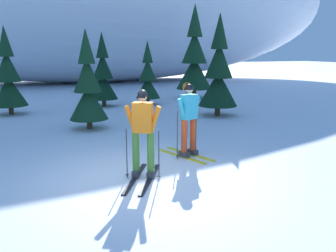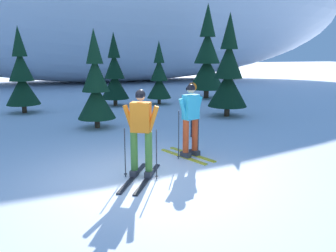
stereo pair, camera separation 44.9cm
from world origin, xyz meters
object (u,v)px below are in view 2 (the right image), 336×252
at_px(pine_tree_center, 115,75).
at_px(pine_tree_far_right, 207,59).
at_px(pine_tree_center_left, 96,87).
at_px(trail_marker_post, 192,107).
at_px(pine_tree_left, 22,77).
at_px(skier_orange_jacket, 141,132).
at_px(skier_cyan_jacket, 190,119).
at_px(pine_tree_right, 228,74).
at_px(pine_tree_center_right, 159,78).

distance_m(pine_tree_center, pine_tree_far_right, 5.44).
height_order(pine_tree_center_left, trail_marker_post, pine_tree_center_left).
xyz_separation_m(pine_tree_left, pine_tree_center, (4.03, 0.73, -0.06)).
bearing_deg(skier_orange_jacket, pine_tree_center_left, 93.20).
xyz_separation_m(skier_cyan_jacket, pine_tree_right, (3.48, 4.67, 0.74)).
height_order(pine_tree_left, pine_tree_center, pine_tree_left).
relative_size(skier_cyan_jacket, pine_tree_center, 0.53).
bearing_deg(pine_tree_right, pine_tree_left, 156.69).
xyz_separation_m(pine_tree_center_right, trail_marker_post, (-0.98, -6.69, -0.35)).
height_order(skier_orange_jacket, pine_tree_far_right, pine_tree_far_right).
xyz_separation_m(skier_orange_jacket, trail_marker_post, (2.31, 2.90, -0.03)).
height_order(pine_tree_center, pine_tree_far_right, pine_tree_far_right).
distance_m(skier_cyan_jacket, trail_marker_post, 2.05).
distance_m(skier_cyan_jacket, pine_tree_center_left, 4.52).
bearing_deg(pine_tree_center_right, skier_orange_jacket, -108.96).
distance_m(skier_orange_jacket, pine_tree_left, 9.52).
height_order(pine_tree_right, pine_tree_far_right, pine_tree_far_right).
relative_size(skier_cyan_jacket, pine_tree_center_right, 0.59).
distance_m(pine_tree_center_left, trail_marker_post, 3.46).
distance_m(pine_tree_left, pine_tree_far_right, 9.51).
bearing_deg(pine_tree_center_left, skier_orange_jacket, -86.80).
height_order(pine_tree_center, pine_tree_center_right, pine_tree_center).
xyz_separation_m(skier_orange_jacket, pine_tree_center_left, (-0.29, 5.14, 0.43)).
bearing_deg(pine_tree_right, pine_tree_center, 132.94).
bearing_deg(pine_tree_center, pine_tree_center_left, -107.19).
distance_m(skier_cyan_jacket, pine_tree_right, 5.87).
bearing_deg(pine_tree_center, skier_cyan_jacket, -87.72).
xyz_separation_m(skier_cyan_jacket, pine_tree_left, (-4.38, 8.05, 0.55)).
distance_m(skier_orange_jacket, trail_marker_post, 3.71).
bearing_deg(skier_cyan_jacket, pine_tree_left, 118.54).
relative_size(pine_tree_center_left, pine_tree_center_right, 1.08).
height_order(skier_orange_jacket, pine_tree_left, pine_tree_left).
bearing_deg(skier_orange_jacket, pine_tree_center_right, 71.04).
bearing_deg(pine_tree_right, trail_marker_post, -133.77).
bearing_deg(skier_cyan_jacket, pine_tree_center, 92.28).
distance_m(skier_orange_jacket, pine_tree_right, 7.59).
bearing_deg(trail_marker_post, pine_tree_center_left, 139.25).
height_order(skier_orange_jacket, pine_tree_center_right, pine_tree_center_right).
bearing_deg(skier_orange_jacket, pine_tree_far_right, 59.49).
xyz_separation_m(pine_tree_center_left, pine_tree_right, (5.26, 0.54, 0.30)).
height_order(pine_tree_center_right, pine_tree_right, pine_tree_right).
height_order(skier_cyan_jacket, pine_tree_far_right, pine_tree_far_right).
height_order(skier_orange_jacket, pine_tree_right, pine_tree_right).
distance_m(pine_tree_center, trail_marker_post, 7.01).
bearing_deg(skier_cyan_jacket, pine_tree_center_right, 78.21).
height_order(pine_tree_center_right, pine_tree_far_right, pine_tree_far_right).
distance_m(skier_cyan_jacket, pine_tree_left, 9.18).
bearing_deg(pine_tree_center, pine_tree_far_right, 11.98).
bearing_deg(pine_tree_right, skier_cyan_jacket, -126.66).
bearing_deg(skier_cyan_jacket, skier_orange_jacket, -146.10).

